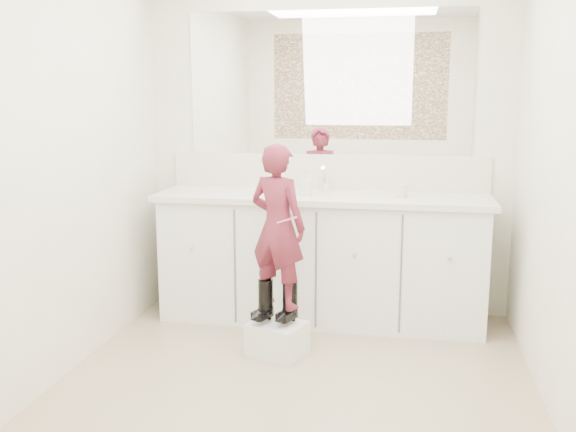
# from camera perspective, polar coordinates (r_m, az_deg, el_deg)

# --- Properties ---
(floor) EXTENTS (3.00, 3.00, 0.00)m
(floor) POSITION_cam_1_polar(r_m,az_deg,el_deg) (3.50, 0.19, -15.73)
(floor) COLOR #867558
(floor) RESTS_ON ground
(wall_back) EXTENTS (2.60, 0.00, 2.60)m
(wall_back) POSITION_cam_1_polar(r_m,az_deg,el_deg) (4.64, 3.54, 6.24)
(wall_back) COLOR beige
(wall_back) RESTS_ON floor
(wall_front) EXTENTS (2.60, 0.00, 2.60)m
(wall_front) POSITION_cam_1_polar(r_m,az_deg,el_deg) (1.72, -8.75, -1.52)
(wall_front) COLOR beige
(wall_front) RESTS_ON floor
(wall_left) EXTENTS (0.00, 3.00, 3.00)m
(wall_left) POSITION_cam_1_polar(r_m,az_deg,el_deg) (3.62, -20.53, 4.32)
(wall_left) COLOR beige
(wall_left) RESTS_ON floor
(wall_right) EXTENTS (0.00, 3.00, 3.00)m
(wall_right) POSITION_cam_1_polar(r_m,az_deg,el_deg) (3.20, 23.85, 3.32)
(wall_right) COLOR beige
(wall_right) RESTS_ON floor
(vanity_cabinet) EXTENTS (2.20, 0.55, 0.85)m
(vanity_cabinet) POSITION_cam_1_polar(r_m,az_deg,el_deg) (4.49, 3.00, -3.93)
(vanity_cabinet) COLOR silver
(vanity_cabinet) RESTS_ON floor
(countertop) EXTENTS (2.28, 0.58, 0.04)m
(countertop) POSITION_cam_1_polar(r_m,az_deg,el_deg) (4.39, 3.03, 1.65)
(countertop) COLOR beige
(countertop) RESTS_ON vanity_cabinet
(backsplash) EXTENTS (2.28, 0.03, 0.25)m
(backsplash) POSITION_cam_1_polar(r_m,az_deg,el_deg) (4.64, 3.49, 3.94)
(backsplash) COLOR beige
(backsplash) RESTS_ON countertop
(mirror) EXTENTS (2.00, 0.02, 1.00)m
(mirror) POSITION_cam_1_polar(r_m,az_deg,el_deg) (4.61, 3.58, 11.68)
(mirror) COLOR white
(mirror) RESTS_ON wall_back
(dot_panel) EXTENTS (2.00, 0.01, 1.20)m
(dot_panel) POSITION_cam_1_polar(r_m,az_deg,el_deg) (1.69, -9.08, 13.59)
(dot_panel) COLOR #472819
(dot_panel) RESTS_ON wall_front
(faucet) EXTENTS (0.08, 0.08, 0.10)m
(faucet) POSITION_cam_1_polar(r_m,az_deg,el_deg) (4.54, 3.31, 2.84)
(faucet) COLOR silver
(faucet) RESTS_ON countertop
(cup) EXTENTS (0.12, 0.12, 0.10)m
(cup) POSITION_cam_1_polar(r_m,az_deg,el_deg) (4.33, 10.11, 2.29)
(cup) COLOR beige
(cup) RESTS_ON countertop
(soap_bottle) EXTENTS (0.08, 0.08, 0.16)m
(soap_bottle) POSITION_cam_1_polar(r_m,az_deg,el_deg) (4.36, 1.56, 2.96)
(soap_bottle) COLOR beige
(soap_bottle) RESTS_ON countertop
(step_stool) EXTENTS (0.39, 0.36, 0.20)m
(step_stool) POSITION_cam_1_polar(r_m,az_deg,el_deg) (3.97, -0.95, -10.85)
(step_stool) COLOR silver
(step_stool) RESTS_ON floor
(boot_left) EXTENTS (0.15, 0.20, 0.26)m
(boot_left) POSITION_cam_1_polar(r_m,az_deg,el_deg) (3.93, -1.99, -7.52)
(boot_left) COLOR black
(boot_left) RESTS_ON step_stool
(boot_right) EXTENTS (0.15, 0.20, 0.26)m
(boot_right) POSITION_cam_1_polar(r_m,az_deg,el_deg) (3.90, 0.18, -7.65)
(boot_right) COLOR black
(boot_right) RESTS_ON step_stool
(toddler) EXTENTS (0.42, 0.35, 0.99)m
(toddler) POSITION_cam_1_polar(r_m,az_deg,el_deg) (3.79, -0.93, -0.94)
(toddler) COLOR #9B2F49
(toddler) RESTS_ON step_stool
(toothbrush) EXTENTS (0.13, 0.06, 0.06)m
(toothbrush) POSITION_cam_1_polar(r_m,az_deg,el_deg) (3.69, -0.11, -0.37)
(toothbrush) COLOR #F86091
(toothbrush) RESTS_ON toddler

